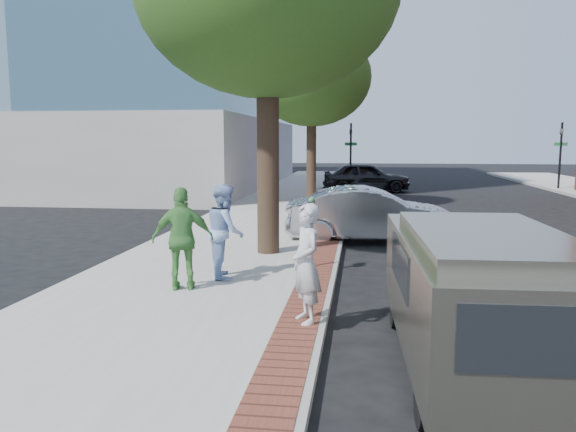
% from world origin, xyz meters
% --- Properties ---
extents(ground, '(120.00, 120.00, 0.00)m').
position_xyz_m(ground, '(0.00, 0.00, 0.00)').
color(ground, black).
rests_on(ground, ground).
extents(sidewalk, '(5.00, 60.00, 0.15)m').
position_xyz_m(sidewalk, '(-1.50, 8.00, 0.07)').
color(sidewalk, '#9E9991').
rests_on(sidewalk, ground).
extents(brick_strip, '(0.60, 60.00, 0.01)m').
position_xyz_m(brick_strip, '(0.70, 8.00, 0.15)').
color(brick_strip, brown).
rests_on(brick_strip, sidewalk).
extents(curb, '(0.10, 60.00, 0.15)m').
position_xyz_m(curb, '(1.05, 8.00, 0.07)').
color(curb, gray).
rests_on(curb, ground).
extents(office_base, '(18.20, 22.20, 4.00)m').
position_xyz_m(office_base, '(-13.00, 22.00, 2.00)').
color(office_base, gray).
rests_on(office_base, ground).
extents(signal_near, '(0.70, 0.15, 3.80)m').
position_xyz_m(signal_near, '(0.90, 22.00, 2.25)').
color(signal_near, black).
rests_on(signal_near, ground).
extents(signal_far, '(0.70, 0.15, 3.80)m').
position_xyz_m(signal_far, '(12.50, 22.00, 2.25)').
color(signal_far, black).
rests_on(signal_far, ground).
extents(tree_far, '(4.80, 4.80, 7.14)m').
position_xyz_m(tree_far, '(-0.50, 12.00, 5.30)').
color(tree_far, black).
rests_on(tree_far, sidewalk).
extents(parking_meter, '(0.12, 0.32, 1.47)m').
position_xyz_m(parking_meter, '(0.55, 0.47, 1.21)').
color(parking_meter, gray).
rests_on(parking_meter, sidewalk).
extents(person_gray, '(0.66, 0.76, 1.75)m').
position_xyz_m(person_gray, '(0.81, -3.17, 1.02)').
color(person_gray, '#B8B8BD').
rests_on(person_gray, sidewalk).
extents(person_officer, '(0.93, 1.05, 1.82)m').
position_xyz_m(person_officer, '(-1.03, -0.59, 1.06)').
color(person_officer, '#91AEE0').
rests_on(person_officer, sidewalk).
extents(person_green, '(1.15, 0.69, 1.83)m').
position_xyz_m(person_green, '(-1.54, -1.62, 1.06)').
color(person_green, '#4B9142').
rests_on(person_green, sidewalk).
extents(sedan_silver, '(4.73, 1.93, 1.52)m').
position_xyz_m(sedan_silver, '(1.83, 4.41, 0.76)').
color(sedan_silver, '#B5B8BC').
rests_on(sedan_silver, ground).
extents(bg_car, '(4.89, 2.22, 1.63)m').
position_xyz_m(bg_car, '(1.80, 20.08, 0.81)').
color(bg_car, black).
rests_on(bg_car, ground).
extents(van, '(1.99, 4.86, 1.77)m').
position_xyz_m(van, '(2.99, -4.07, 0.97)').
color(van, gray).
rests_on(van, ground).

